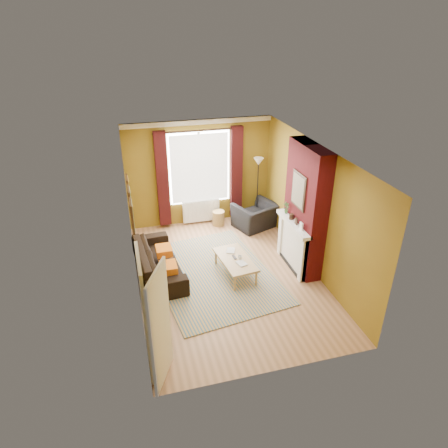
{
  "coord_description": "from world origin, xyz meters",
  "views": [
    {
      "loc": [
        -1.94,
        -6.96,
        5.03
      ],
      "look_at": [
        0.0,
        0.25,
        1.15
      ],
      "focal_mm": 32.0,
      "sensor_mm": 36.0,
      "label": 1
    }
  ],
  "objects": [
    {
      "name": "armchair",
      "position": [
        1.34,
        2.0,
        0.34
      ],
      "size": [
        1.29,
        1.21,
        0.67
      ],
      "primitive_type": "imported",
      "rotation": [
        0.0,
        0.0,
        3.5
      ],
      "color": "black",
      "rests_on": "ground"
    },
    {
      "name": "room_walls",
      "position": [
        0.64,
        0.27,
        1.39
      ],
      "size": [
        3.82,
        5.54,
        2.83
      ],
      "color": "#7E6218",
      "rests_on": "ground"
    },
    {
      "name": "tv_remote",
      "position": [
        0.18,
        0.05,
        0.42
      ],
      "size": [
        0.06,
        0.17,
        0.02
      ],
      "rotation": [
        0.0,
        0.0,
        0.06
      ],
      "color": "#2A2A2C",
      "rests_on": "coffee_table"
    },
    {
      "name": "wicker_stool",
      "position": [
        0.42,
        2.39,
        0.2
      ],
      "size": [
        0.39,
        0.39,
        0.4
      ],
      "rotation": [
        0.0,
        0.0,
        -0.22
      ],
      "color": "#9D7A44",
      "rests_on": "ground"
    },
    {
      "name": "book_b",
      "position": [
        0.09,
        0.38,
        0.42
      ],
      "size": [
        0.26,
        0.3,
        0.02
      ],
      "primitive_type": "imported",
      "rotation": [
        0.0,
        0.0,
        -0.38
      ],
      "color": "#999999",
      "rests_on": "coffee_table"
    },
    {
      "name": "coffee_table",
      "position": [
        0.19,
        0.01,
        0.36
      ],
      "size": [
        0.75,
        1.28,
        0.41
      ],
      "rotation": [
        0.0,
        0.0,
        0.12
      ],
      "color": "tan",
      "rests_on": "ground"
    },
    {
      "name": "ground",
      "position": [
        0.0,
        0.0,
        0.0
      ],
      "size": [
        5.5,
        5.5,
        0.0
      ],
      "primitive_type": "plane",
      "color": "#916442",
      "rests_on": "ground"
    },
    {
      "name": "floor_lamp",
      "position": [
        1.51,
        2.4,
        1.42
      ],
      "size": [
        0.3,
        0.3,
        1.79
      ],
      "rotation": [
        0.0,
        0.0,
        -0.16
      ],
      "color": "black",
      "rests_on": "ground"
    },
    {
      "name": "mug",
      "position": [
        0.28,
        -0.04,
        0.45
      ],
      "size": [
        0.1,
        0.1,
        0.08
      ],
      "primitive_type": "imported",
      "rotation": [
        0.0,
        0.0,
        0.1
      ],
      "color": "#999999",
      "rests_on": "coffee_table"
    },
    {
      "name": "striped_rug",
      "position": [
        -0.28,
        0.14,
        0.01
      ],
      "size": [
        2.84,
        3.63,
        0.02
      ],
      "rotation": [
        0.0,
        0.0,
        0.14
      ],
      "color": "#2E5C81",
      "rests_on": "ground"
    },
    {
      "name": "book_a",
      "position": [
        0.17,
        -0.25,
        0.42
      ],
      "size": [
        0.23,
        0.27,
        0.02
      ],
      "primitive_type": "imported",
      "rotation": [
        0.0,
        0.0,
        0.27
      ],
      "color": "#999999",
      "rests_on": "coffee_table"
    },
    {
      "name": "sofa",
      "position": [
        -1.42,
        0.5,
        0.31
      ],
      "size": [
        1.01,
        2.21,
        0.63
      ],
      "primitive_type": "imported",
      "rotation": [
        0.0,
        0.0,
        1.65
      ],
      "color": "black",
      "rests_on": "ground"
    }
  ]
}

